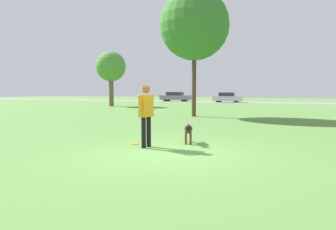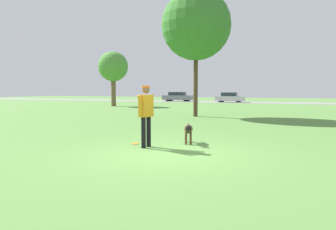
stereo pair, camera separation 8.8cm
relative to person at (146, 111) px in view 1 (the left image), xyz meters
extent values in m
plane|color=#56843D|center=(0.88, -0.58, -1.05)|extent=(120.00, 120.00, 0.00)
cube|color=gray|center=(0.88, 33.46, -1.04)|extent=(120.00, 6.00, 0.01)
cylinder|color=black|center=(0.03, 0.11, -0.61)|extent=(0.16, 0.16, 0.88)
cylinder|color=black|center=(-0.03, -0.11, -0.61)|extent=(0.16, 0.16, 0.88)
cube|color=#C68419|center=(0.00, 0.00, 0.14)|extent=(0.31, 0.46, 0.62)
cylinder|color=#C68419|center=(0.05, 0.23, 0.14)|extent=(0.14, 0.23, 0.63)
cylinder|color=#C68419|center=(-0.05, -0.23, 0.14)|extent=(0.14, 0.23, 0.63)
sphere|color=brown|center=(0.00, 0.00, 0.60)|extent=(0.26, 0.26, 0.22)
cylinder|color=#D15B19|center=(0.00, 0.00, 0.68)|extent=(0.28, 0.28, 0.06)
ellipsoid|color=brown|center=(0.91, 1.07, -0.60)|extent=(0.45, 0.71, 0.26)
ellipsoid|color=black|center=(0.97, 0.90, -0.65)|extent=(0.22, 0.19, 0.14)
sphere|color=black|center=(1.03, 0.70, -0.53)|extent=(0.23, 0.23, 0.18)
cylinder|color=brown|center=(1.04, 0.90, -0.89)|extent=(0.09, 0.09, 0.32)
cylinder|color=brown|center=(0.90, 0.86, -0.89)|extent=(0.09, 0.09, 0.32)
cylinder|color=brown|center=(0.92, 1.29, -0.89)|extent=(0.09, 0.09, 0.32)
cylinder|color=brown|center=(0.78, 1.25, -0.89)|extent=(0.09, 0.09, 0.32)
cylinder|color=brown|center=(0.78, 1.47, -0.56)|extent=(0.11, 0.21, 0.19)
cylinder|color=orange|center=(-0.56, 0.36, -1.04)|extent=(0.23, 0.23, 0.02)
torus|color=orange|center=(-0.56, 0.36, -1.04)|extent=(0.24, 0.24, 0.02)
cylinder|color=brown|center=(-12.95, 18.65, 0.40)|extent=(0.47, 0.47, 2.90)
sphere|color=#4C8938|center=(-12.95, 18.65, 2.99)|extent=(3.01, 3.01, 3.01)
cylinder|color=#4C3826|center=(-1.67, 10.26, 0.94)|extent=(0.27, 0.27, 3.98)
sphere|color=#38752D|center=(-1.67, 10.26, 4.52)|extent=(4.24, 4.24, 4.24)
cube|color=slate|center=(-11.51, 33.79, -0.49)|extent=(4.55, 1.86, 0.65)
cube|color=#232D38|center=(-11.65, 33.78, 0.07)|extent=(2.39, 1.53, 0.48)
cylinder|color=black|center=(-10.20, 34.56, -0.71)|extent=(0.68, 0.23, 0.67)
cylinder|color=black|center=(-10.14, 33.13, -0.71)|extent=(0.68, 0.23, 0.67)
cylinder|color=black|center=(-12.89, 34.44, -0.71)|extent=(0.68, 0.23, 0.67)
cylinder|color=black|center=(-12.83, 33.02, -0.71)|extent=(0.68, 0.23, 0.67)
cube|color=#B7B7BC|center=(-3.75, 33.10, -0.53)|extent=(3.90, 1.76, 0.63)
cube|color=#232D38|center=(-3.87, 33.09, 0.03)|extent=(2.04, 1.48, 0.49)
cylinder|color=black|center=(-2.61, 33.84, -0.75)|extent=(0.59, 0.22, 0.59)
cylinder|color=black|center=(-2.58, 32.42, -0.75)|extent=(0.59, 0.22, 0.59)
cylinder|color=black|center=(-4.93, 33.78, -0.75)|extent=(0.59, 0.22, 0.59)
cylinder|color=black|center=(-4.89, 32.36, -0.75)|extent=(0.59, 0.22, 0.59)
camera|label=1|loc=(3.69, -7.61, 0.58)|focal=32.00mm
camera|label=2|loc=(3.77, -7.58, 0.58)|focal=32.00mm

